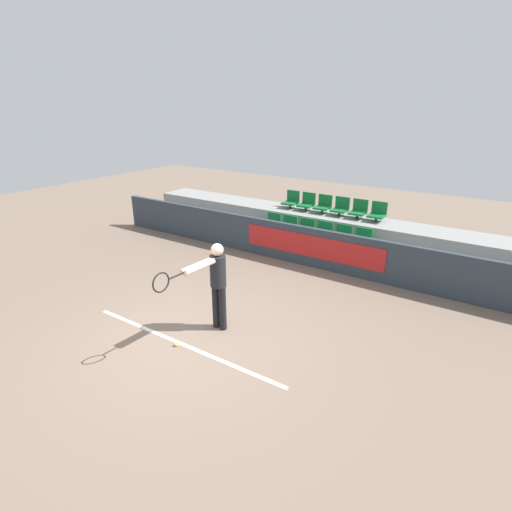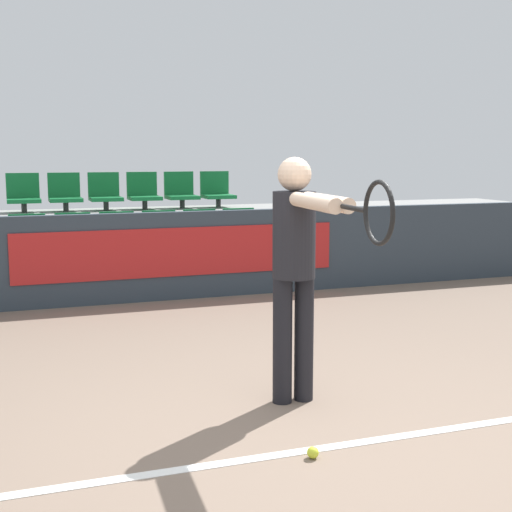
% 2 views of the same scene
% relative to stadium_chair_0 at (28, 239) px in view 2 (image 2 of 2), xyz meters
% --- Properties ---
extents(ground_plane, '(30.00, 30.00, 0.00)m').
position_rel_stadium_chair_0_xyz_m(ground_plane, '(1.31, -4.99, -0.67)').
color(ground_plane, '#7A6656').
extents(court_baseline, '(4.18, 0.08, 0.01)m').
position_rel_stadium_chair_0_xyz_m(court_baseline, '(1.31, -5.15, -0.67)').
color(court_baseline, white).
rests_on(court_baseline, ground).
extents(barrier_wall, '(12.47, 0.14, 1.01)m').
position_rel_stadium_chair_0_xyz_m(barrier_wall, '(1.32, -0.76, -0.17)').
color(barrier_wall, '#2D3842').
rests_on(barrier_wall, ground).
extents(bleacher_tier_front, '(12.07, 1.10, 0.45)m').
position_rel_stadium_chair_0_xyz_m(bleacher_tier_front, '(1.31, -0.13, -0.44)').
color(bleacher_tier_front, gray).
rests_on(bleacher_tier_front, ground).
extents(bleacher_tier_middle, '(12.07, 1.10, 0.90)m').
position_rel_stadium_chair_0_xyz_m(bleacher_tier_middle, '(1.31, 0.97, -0.22)').
color(bleacher_tier_middle, gray).
rests_on(bleacher_tier_middle, ground).
extents(stadium_chair_0, '(0.42, 0.43, 0.51)m').
position_rel_stadium_chair_0_xyz_m(stadium_chair_0, '(0.00, 0.00, 0.00)').
color(stadium_chair_0, '#333333').
rests_on(stadium_chair_0, bleacher_tier_front).
extents(stadium_chair_1, '(0.42, 0.43, 0.51)m').
position_rel_stadium_chair_0_xyz_m(stadium_chair_1, '(0.52, 0.00, 0.00)').
color(stadium_chair_1, '#333333').
rests_on(stadium_chair_1, bleacher_tier_front).
extents(stadium_chair_2, '(0.42, 0.43, 0.51)m').
position_rel_stadium_chair_0_xyz_m(stadium_chair_2, '(1.05, 0.00, 0.00)').
color(stadium_chair_2, '#333333').
rests_on(stadium_chair_2, bleacher_tier_front).
extents(stadium_chair_3, '(0.42, 0.43, 0.51)m').
position_rel_stadium_chair_0_xyz_m(stadium_chair_3, '(1.57, 0.00, 0.00)').
color(stadium_chair_3, '#333333').
rests_on(stadium_chair_3, bleacher_tier_front).
extents(stadium_chair_4, '(0.42, 0.43, 0.51)m').
position_rel_stadium_chair_0_xyz_m(stadium_chair_4, '(2.10, 0.00, 0.00)').
color(stadium_chair_4, '#333333').
rests_on(stadium_chair_4, bleacher_tier_front).
extents(stadium_chair_5, '(0.42, 0.43, 0.51)m').
position_rel_stadium_chair_0_xyz_m(stadium_chair_5, '(2.62, 0.00, 0.00)').
color(stadium_chair_5, '#333333').
rests_on(stadium_chair_5, bleacher_tier_front).
extents(stadium_chair_6, '(0.42, 0.43, 0.51)m').
position_rel_stadium_chair_0_xyz_m(stadium_chair_6, '(0.00, 1.10, 0.45)').
color(stadium_chair_6, '#333333').
rests_on(stadium_chair_6, bleacher_tier_middle).
extents(stadium_chair_7, '(0.42, 0.43, 0.51)m').
position_rel_stadium_chair_0_xyz_m(stadium_chair_7, '(0.52, 1.10, 0.45)').
color(stadium_chair_7, '#333333').
rests_on(stadium_chair_7, bleacher_tier_middle).
extents(stadium_chair_8, '(0.42, 0.43, 0.51)m').
position_rel_stadium_chair_0_xyz_m(stadium_chair_8, '(1.05, 1.10, 0.45)').
color(stadium_chair_8, '#333333').
rests_on(stadium_chair_8, bleacher_tier_middle).
extents(stadium_chair_9, '(0.42, 0.43, 0.51)m').
position_rel_stadium_chair_0_xyz_m(stadium_chair_9, '(1.57, 1.10, 0.45)').
color(stadium_chair_9, '#333333').
rests_on(stadium_chair_9, bleacher_tier_middle).
extents(stadium_chair_10, '(0.42, 0.43, 0.51)m').
position_rel_stadium_chair_0_xyz_m(stadium_chair_10, '(2.10, 1.10, 0.45)').
color(stadium_chair_10, '#333333').
rests_on(stadium_chair_10, bleacher_tier_middle).
extents(stadium_chair_11, '(0.42, 0.43, 0.51)m').
position_rel_stadium_chair_0_xyz_m(stadium_chair_11, '(2.62, 1.10, 0.45)').
color(stadium_chair_11, '#333333').
rests_on(stadium_chair_11, bleacher_tier_middle).
extents(tennis_player, '(0.29, 1.55, 1.64)m').
position_rel_stadium_chair_0_xyz_m(tennis_player, '(1.53, -4.44, 0.34)').
color(tennis_player, black).
rests_on(tennis_player, ground).
extents(tennis_ball, '(0.07, 0.07, 0.07)m').
position_rel_stadium_chair_0_xyz_m(tennis_ball, '(1.28, -5.25, -0.64)').
color(tennis_ball, '#CCDB33').
rests_on(tennis_ball, ground).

